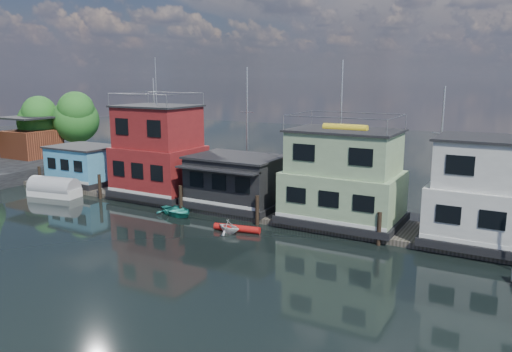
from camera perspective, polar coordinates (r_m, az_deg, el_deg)
The scene contains 14 objects.
ground at distance 31.39m, azimuth -13.14°, elevation -8.96°, with size 160.00×160.00×0.00m, color black.
dock at distance 40.50m, azimuth -1.63°, elevation -3.70°, with size 48.00×5.00×0.40m, color #595147.
houseboat_blue at distance 51.51m, azimuth -19.07°, elevation 1.23°, with size 6.40×4.90×3.66m.
houseboat_red at distance 44.59m, azimuth -11.07°, elevation 2.62°, with size 7.40×5.90×11.86m.
houseboat_dark at distance 40.21m, azimuth -2.27°, elevation -0.57°, with size 7.40×6.10×4.06m.
houseboat_green at distance 36.18m, azimuth 9.95°, elevation -0.26°, with size 8.40×5.90×7.03m.
houseboat_white at distance 34.27m, azimuth 25.89°, elevation -1.93°, with size 8.40×5.90×6.66m.
pilings at distance 38.15m, azimuth -4.24°, elevation -3.28°, with size 42.28×0.28×2.20m.
background_masts at distance 42.70m, azimuth 8.02°, elevation 4.30°, with size 36.40×0.16×12.00m.
shore at distance 63.50m, azimuth -24.19°, elevation 3.96°, with size 12.40×15.72×8.24m.
dinghy_white at distance 34.80m, azimuth -3.11°, elevation -5.78°, with size 1.60×1.85×0.97m, color white.
tarp_runabout at distance 48.65m, azimuth -22.07°, elevation -1.34°, with size 4.97×2.66×1.92m.
red_kayak at distance 35.15m, azimuth -2.19°, elevation -6.00°, with size 0.50×0.50×3.39m, color #AE1512.
dinghy_teal at distance 39.64m, azimuth -9.01°, elevation -3.95°, with size 2.46×3.44×0.71m, color teal.
Camera 1 is at (20.21, -21.45, 10.79)m, focal length 35.00 mm.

